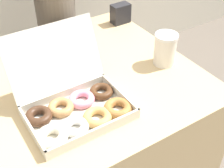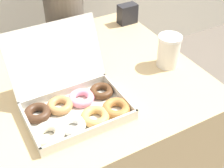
% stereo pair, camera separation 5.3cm
% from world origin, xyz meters
% --- Properties ---
extents(table, '(0.89, 0.88, 0.73)m').
position_xyz_m(table, '(0.00, 0.00, 0.37)').
color(table, tan).
rests_on(table, ground_plane).
extents(donut_box, '(0.39, 0.35, 0.26)m').
position_xyz_m(donut_box, '(-0.13, -0.18, 0.77)').
color(donut_box, silver).
rests_on(donut_box, table).
extents(coffee_cup, '(0.10, 0.10, 0.14)m').
position_xyz_m(coffee_cup, '(0.33, -0.11, 0.80)').
color(coffee_cup, silver).
rests_on(coffee_cup, table).
extents(napkin_holder, '(0.10, 0.06, 0.10)m').
position_xyz_m(napkin_holder, '(0.39, 0.31, 0.78)').
color(napkin_holder, '#232328').
rests_on(napkin_holder, table).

